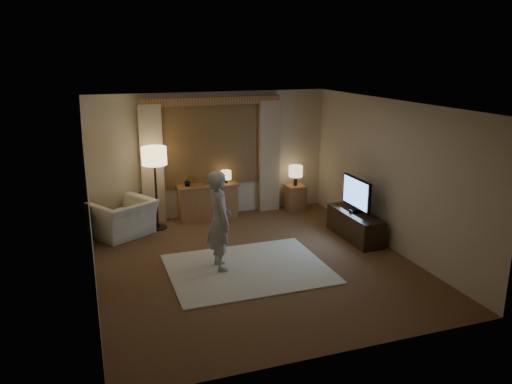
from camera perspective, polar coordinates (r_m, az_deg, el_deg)
name	(u,v)px	position (r m, az deg, el deg)	size (l,w,h in m)	color
room	(245,178)	(8.35, -1.31, 1.62)	(5.04, 5.54, 2.64)	brown
rug	(248,269)	(8.10, -0.93, -8.75)	(2.50, 2.00, 0.02)	beige
sideboard	(208,203)	(10.42, -5.52, -1.20)	(1.20, 0.40, 0.70)	brown
picture_frame	(207,182)	(10.30, -5.58, 1.19)	(0.16, 0.02, 0.20)	brown
plant	(188,181)	(10.21, -7.77, 1.28)	(0.17, 0.13, 0.30)	#999999
table_lamp_sideboard	(226,175)	(10.38, -3.45, 1.90)	(0.22, 0.22, 0.30)	black
floor_lamp	(154,160)	(9.73, -11.54, 3.55)	(0.48, 0.48, 1.64)	black
armchair	(123,218)	(9.73, -14.95, -2.94)	(1.06, 0.92, 0.69)	beige
side_table	(295,198)	(11.00, 4.49, -0.66)	(0.40, 0.40, 0.56)	brown
table_lamp_side	(296,172)	(10.85, 4.55, 2.32)	(0.30, 0.30, 0.44)	black
tv_stand	(355,225)	(9.50, 11.23, -3.76)	(0.45, 1.40, 0.50)	black
tv	(357,194)	(9.32, 11.42, -0.19)	(0.22, 0.91, 0.66)	black
person	(220,220)	(7.85, -4.19, -3.25)	(0.58, 0.38, 1.60)	#B5B0A7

